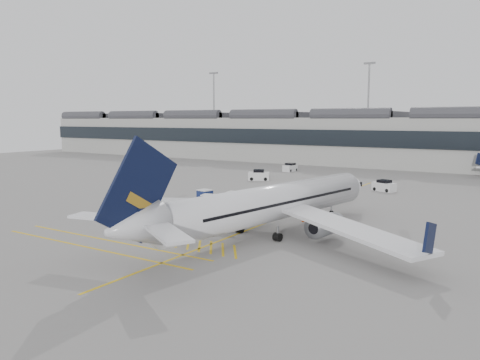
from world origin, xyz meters
The scene contains 18 objects.
ground centered at (0.00, 0.00, 0.00)m, with size 220.00×220.00×0.00m, color gray.
terminal centered at (0.00, 71.93, 6.14)m, with size 200.00×20.45×12.40m.
light_masts centered at (-1.67, 86.00, 14.49)m, with size 113.00×0.60×25.45m.
apron_markings centered at (10.00, 10.00, 0.01)m, with size 0.25×60.00×0.01m, color gold.
airliner_main centered at (12.42, -0.17, 2.81)m, with size 32.37×35.65×9.55m.
belt_loader centered at (4.92, 7.99, 0.52)m, with size 4.41×1.68×1.79m.
baggage_cart_a centered at (3.49, 5.10, 1.10)m, with size 2.33×2.10×2.06m.
baggage_cart_b centered at (0.85, 6.16, 0.98)m, with size 2.01×1.78×1.83m.
baggage_cart_c centered at (2.14, 9.65, 0.98)m, with size 1.86×1.58×1.83m.
baggage_cart_d centered at (-1.71, 8.80, 1.00)m, with size 2.05×1.81×1.87m.
ramp_agent_a centered at (3.91, 4.30, 0.96)m, with size 0.70×0.46×1.92m, color #FF520D.
ramp_agent_b centered at (5.64, 3.62, 0.95)m, with size 0.92×0.72×1.89m, color orange.
pushback_tug centered at (-0.61, 1.00, 0.68)m, with size 3.14×2.48×1.54m.
safety_cone_nose centered at (6.82, 17.98, 0.23)m, with size 0.34×0.34×0.47m, color #F24C0A.
safety_cone_engine centered at (12.99, 6.26, 0.28)m, with size 0.40×0.40×0.56m, color #F24C0A.
service_van_left centered at (-7.68, 32.84, 0.84)m, with size 4.08×3.24×1.88m.
service_van_mid centered at (-9.19, 48.41, 0.78)m, with size 2.04×3.55×1.74m.
service_van_right centered at (14.42, 31.85, 0.76)m, with size 3.68×2.76×1.70m.
Camera 1 is at (32.96, -37.95, 10.67)m, focal length 35.00 mm.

